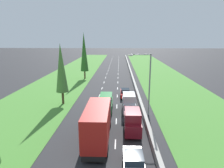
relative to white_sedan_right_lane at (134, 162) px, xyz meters
The scene contains 14 objects.
ground_plane 43.48m from the white_sedan_right_lane, 94.50° to the left, with size 300.00×300.00×0.00m, color #28282B.
grass_verge_left 46.22m from the white_sedan_right_lane, 110.33° to the left, with size 14.00×140.00×0.04m, color #478433.
grass_verge_right 44.70m from the white_sedan_right_lane, 75.83° to the left, with size 14.00×140.00×0.04m, color #478433.
median_barrier 43.40m from the white_sedan_right_lane, 86.97° to the left, with size 0.44×120.00×0.85m, color #9E9B93.
lane_markings 43.48m from the white_sedan_right_lane, 94.50° to the left, with size 3.64×116.00×0.01m.
white_sedan_right_lane is the anchor object (origin of this frame).
maroon_van_right_lane 7.27m from the white_sedan_right_lane, 87.56° to the left, with size 1.96×4.90×2.82m.
silver_van_right_lane 14.31m from the white_sedan_right_lane, 89.20° to the left, with size 1.96×4.90×2.82m.
red_sedan_right_lane 21.73m from the white_sedan_right_lane, 90.38° to the left, with size 1.82×4.50×1.64m.
red_box_truck_centre_lane 6.34m from the white_sedan_right_lane, 124.96° to the left, with size 2.46×9.40×4.18m.
green_van_centre_lane 14.33m from the white_sedan_right_lane, 103.24° to the left, with size 1.96×4.90×2.82m.
poplar_tree_second 21.16m from the white_sedan_right_lane, 122.21° to the left, with size 2.06×2.06×10.32m.
poplar_tree_third 40.60m from the white_sedan_right_lane, 105.58° to the left, with size 2.11×2.11×12.47m.
street_light_mast 13.84m from the white_sedan_right_lane, 78.15° to the left, with size 3.20×0.28×9.00m.
Camera 1 is at (2.11, 1.52, 11.24)m, focal length 32.13 mm.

